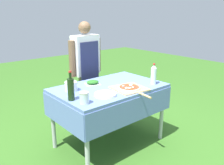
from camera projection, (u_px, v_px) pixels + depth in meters
ground_plane at (109, 142)px, 3.05m from camera, size 12.00×12.00×0.00m
prep_table at (109, 94)px, 2.86m from camera, size 1.30×0.85×0.76m
person_cook at (86, 65)px, 3.41m from camera, size 0.56×0.22×1.49m
pizza_on_peel at (130, 88)px, 2.72m from camera, size 0.40×0.57×0.05m
oil_bottle at (71, 89)px, 2.36m from camera, size 0.07×0.07×0.30m
water_bottle at (154, 74)px, 2.88m from camera, size 0.07×0.07×0.26m
herb_container at (93, 82)px, 2.90m from camera, size 0.22×0.20×0.05m
mixing_tub at (71, 86)px, 2.66m from camera, size 0.14×0.14×0.11m
plate_stack at (105, 94)px, 2.52m from camera, size 0.24×0.24×0.02m
sauce_jar at (84, 99)px, 2.29m from camera, size 0.10×0.10×0.12m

